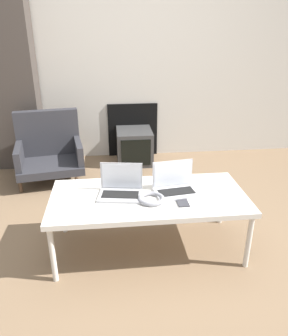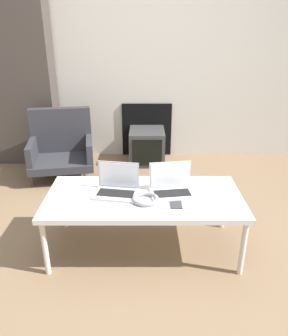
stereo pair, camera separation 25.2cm
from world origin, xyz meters
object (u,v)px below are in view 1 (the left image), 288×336
armchair (49,149)px  laptop_left (121,188)px  phone (182,202)px  tv (134,146)px  laptop_right (175,185)px  headphones (151,199)px

armchair → laptop_left: bearing=-70.8°
phone → tv: bearing=95.6°
laptop_right → headphones: 0.22m
laptop_left → phone: bearing=-13.0°
laptop_right → phone: (0.02, -0.16, -0.04)m
armchair → laptop_right: bearing=-59.4°
armchair → headphones: bearing=-66.7°
headphones → armchair: size_ratio=0.25×
laptop_left → headphones: bearing=-21.5°
phone → tv: 1.84m
tv → armchair: armchair is taller
laptop_right → armchair: bearing=122.2°
headphones → phone: (0.20, -0.05, -0.01)m
phone → laptop_right: bearing=97.1°
phone → tv: (-0.18, 1.82, -0.25)m
laptop_right → tv: (-0.16, 1.65, -0.29)m
headphones → laptop_right: bearing=32.9°
laptop_left → tv: (0.23, 1.65, -0.29)m
phone → headphones: bearing=167.2°
laptop_left → headphones: size_ratio=1.77×
laptop_right → armchair: size_ratio=0.44×
headphones → phone: headphones is taller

